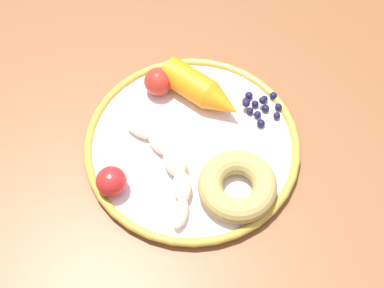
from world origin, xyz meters
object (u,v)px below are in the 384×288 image
object	(u,v)px
dining_table	(182,148)
tomato_near	(158,82)
carrot_orange	(202,91)
blueberry_pile	(260,106)
plate	(192,145)
tomato_mid	(111,181)
donut	(237,186)
banana	(169,165)

from	to	relation	value
dining_table	tomato_near	distance (m)	0.12
carrot_orange	blueberry_pile	bearing A→B (deg)	10.64
plate	tomato_mid	xyz separation A→B (m)	(-0.07, -0.10, 0.02)
donut	blueberry_pile	bearing A→B (deg)	95.48
blueberry_pile	banana	bearing A→B (deg)	-120.45
carrot_orange	tomato_near	xyz separation A→B (m)	(-0.07, -0.01, -0.00)
carrot_orange	tomato_mid	distance (m)	0.19
dining_table	banana	bearing A→B (deg)	-78.18
carrot_orange	tomato_near	bearing A→B (deg)	-173.32
dining_table	plate	xyz separation A→B (m)	(0.03, -0.03, 0.08)
dining_table	carrot_orange	bearing A→B (deg)	67.90
plate	banana	distance (m)	0.05
plate	tomato_mid	world-z (taller)	tomato_mid
tomato_near	tomato_mid	size ratio (longest dim) A/B	1.00
tomato_near	dining_table	bearing A→B (deg)	-34.69
carrot_orange	tomato_near	size ratio (longest dim) A/B	3.20
dining_table	banana	distance (m)	0.13
banana	carrot_orange	world-z (taller)	carrot_orange
plate	blueberry_pile	xyz separation A→B (m)	(0.07, 0.09, 0.01)
carrot_orange	blueberry_pile	xyz separation A→B (m)	(0.08, 0.02, -0.01)
carrot_orange	tomato_mid	bearing A→B (deg)	-108.19
plate	donut	world-z (taller)	donut
carrot_orange	tomato_near	distance (m)	0.07
blueberry_pile	plate	bearing A→B (deg)	-127.12
dining_table	banana	size ratio (longest dim) A/B	9.57
plate	banana	world-z (taller)	banana
carrot_orange	dining_table	bearing A→B (deg)	-112.10
blueberry_pile	dining_table	bearing A→B (deg)	-150.15
tomato_near	plate	bearing A→B (deg)	-40.42
dining_table	tomato_near	size ratio (longest dim) A/B	31.48
banana	dining_table	bearing A→B (deg)	101.82
donut	tomato_near	xyz separation A→B (m)	(-0.16, 0.11, 0.00)
dining_table	tomato_mid	size ratio (longest dim) A/B	31.43
blueberry_pile	tomato_near	xyz separation A→B (m)	(-0.15, -0.02, 0.01)
tomato_mid	donut	bearing A→B (deg)	19.90
banana	tomato_near	world-z (taller)	tomato_near
plate	carrot_orange	bearing A→B (deg)	100.33
dining_table	donut	distance (m)	0.17
plate	carrot_orange	xyz separation A→B (m)	(-0.01, 0.08, 0.02)
donut	tomato_mid	world-z (taller)	tomato_mid
blueberry_pile	donut	bearing A→B (deg)	-84.52
plate	donut	size ratio (longest dim) A/B	2.89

